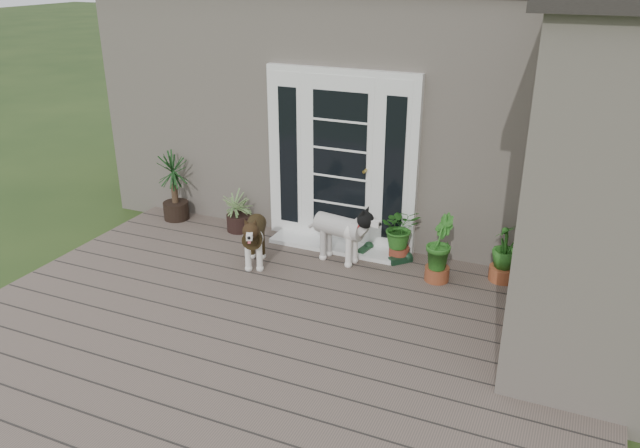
% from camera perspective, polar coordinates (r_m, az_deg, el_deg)
% --- Properties ---
extents(deck, '(6.20, 4.60, 0.12)m').
position_cam_1_polar(deck, '(6.18, -4.25, -10.11)').
color(deck, '#6B5B4C').
rests_on(deck, ground).
extents(house_main, '(7.40, 4.00, 3.10)m').
position_cam_1_polar(house_main, '(9.34, 7.88, 11.10)').
color(house_main, '#665E54').
rests_on(house_main, ground).
extents(house_wing, '(1.60, 2.40, 3.10)m').
position_cam_1_polar(house_wing, '(5.97, 26.34, 2.18)').
color(house_wing, '#665E54').
rests_on(house_wing, ground).
extents(door_unit, '(1.90, 0.14, 2.15)m').
position_cam_1_polar(door_unit, '(7.60, 1.89, 5.84)').
color(door_unit, white).
rests_on(door_unit, deck).
extents(door_step, '(1.60, 0.40, 0.05)m').
position_cam_1_polar(door_step, '(7.81, 1.24, -1.94)').
color(door_step, white).
rests_on(door_step, deck).
extents(brindle_dog, '(0.57, 0.79, 0.61)m').
position_cam_1_polar(brindle_dog, '(7.30, -5.90, -1.49)').
color(brindle_dog, '#382A14').
rests_on(brindle_dog, deck).
extents(white_dog, '(0.82, 0.46, 0.65)m').
position_cam_1_polar(white_dog, '(7.34, 1.75, -1.07)').
color(white_dog, white).
rests_on(white_dog, deck).
extents(spider_plant, '(0.73, 0.73, 0.58)m').
position_cam_1_polar(spider_plant, '(8.26, -7.35, 1.32)').
color(spider_plant, '#93AA68').
rests_on(spider_plant, deck).
extents(yucca, '(0.78, 0.78, 0.94)m').
position_cam_1_polar(yucca, '(8.73, -13.05, 3.36)').
color(yucca, black).
rests_on(yucca, deck).
extents(herb_a, '(0.61, 0.61, 0.58)m').
position_cam_1_polar(herb_a, '(7.45, 7.21, -1.16)').
color(herb_a, '#1C601B').
rests_on(herb_a, deck).
extents(herb_b, '(0.41, 0.41, 0.56)m').
position_cam_1_polar(herb_b, '(7.04, 10.62, -2.97)').
color(herb_b, '#154B15').
rests_on(herb_b, deck).
extents(herb_c, '(0.44, 0.44, 0.53)m').
position_cam_1_polar(herb_c, '(7.22, 16.31, -3.00)').
color(herb_c, '#195418').
rests_on(herb_c, deck).
extents(sapling, '(0.51, 0.51, 1.51)m').
position_cam_1_polar(sapling, '(6.20, 18.94, -2.70)').
color(sapling, '#22611B').
rests_on(sapling, deck).
extents(clog_left, '(0.19, 0.33, 0.09)m').
position_cam_1_polar(clog_left, '(7.67, 4.08, -2.31)').
color(clog_left, '#14321A').
rests_on(clog_left, deck).
extents(clog_right, '(0.32, 0.33, 0.09)m').
position_cam_1_polar(clog_right, '(7.47, 7.28, -3.13)').
color(clog_right, black).
rests_on(clog_right, deck).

